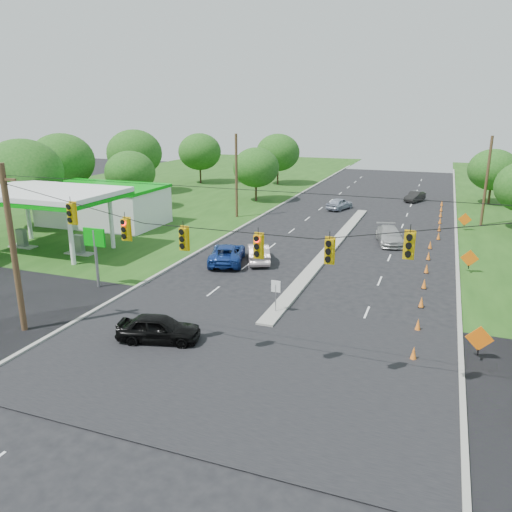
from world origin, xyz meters
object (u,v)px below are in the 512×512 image
at_px(black_sedan, 159,328).
at_px(white_sedan, 258,253).
at_px(gas_station, 95,203).
at_px(blue_pickup, 227,253).

distance_m(black_sedan, white_sedan, 14.87).
xyz_separation_m(gas_station, black_sedan, (19.16, -19.79, -1.85)).
relative_size(white_sedan, blue_pickup, 0.83).
height_order(black_sedan, white_sedan, white_sedan).
distance_m(gas_station, blue_pickup, 18.06).
height_order(gas_station, black_sedan, gas_station).
bearing_deg(blue_pickup, black_sedan, 82.41).
bearing_deg(black_sedan, blue_pickup, -5.32).
bearing_deg(gas_station, blue_pickup, -19.55).
distance_m(white_sedan, blue_pickup, 2.43).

